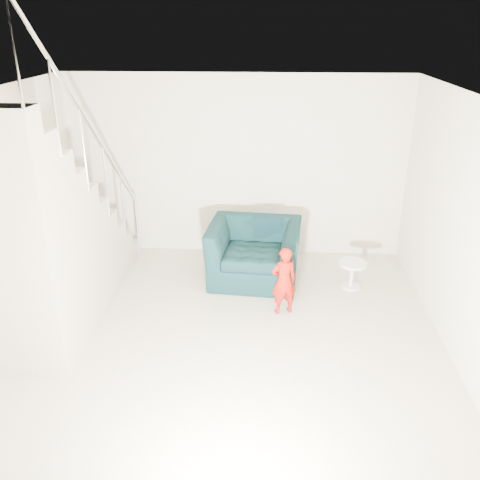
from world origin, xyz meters
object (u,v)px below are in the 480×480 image
armchair (254,252)px  toddler (284,281)px  side_table (352,270)px  staircase (49,250)px

armchair → toddler: toddler is taller
side_table → staircase: 3.86m
toddler → armchair: bearing=-86.0°
side_table → toddler: bearing=-143.1°
armchair → staircase: bearing=-146.4°
toddler → side_table: size_ratio=2.31×
staircase → armchair: bearing=28.7°
toddler → staircase: 2.77m
armchair → side_table: (1.33, -0.19, -0.15)m
side_table → staircase: (-3.64, -1.08, 0.69)m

